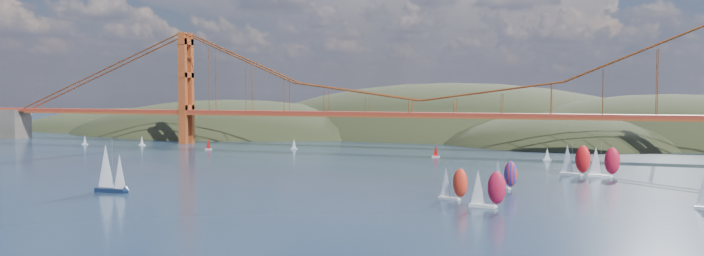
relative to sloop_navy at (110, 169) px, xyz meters
The scene contains 15 objects.
ground 56.19m from the sloop_navy, 33.57° to the right, with size 1200.00×1200.00×0.00m, color black.
headlands 264.43m from the sloop_navy, 69.70° to the left, with size 725.00×225.00×96.00m.
bridge 157.88m from the sloop_navy, 73.28° to the left, with size 552.00×12.00×55.00m.
sloop_navy is the anchor object (origin of this frame).
racer_0 87.91m from the sloop_navy, 10.93° to the left, with size 7.81×4.93×8.74m.
racer_1 96.00m from the sloop_navy, ahead, with size 8.34×3.77×9.44m.
racer_3 142.44m from the sloop_navy, 31.73° to the left, with size 9.16×4.02×10.40m.
racer_5 136.13m from the sloop_navy, 34.08° to the left, with size 9.57×5.86×10.72m.
racer_rwb 103.42m from the sloop_navy, 22.28° to the left, with size 7.75×5.39×8.68m.
distant_boat_0 171.13m from the sloop_navy, 132.70° to the left, with size 3.00×2.00×4.70m.
distant_boat_1 157.30m from the sloop_navy, 123.53° to the left, with size 3.00×2.00×4.70m.
distant_boat_2 128.42m from the sloop_navy, 109.99° to the left, with size 3.00×2.00×4.70m.
distant_boat_3 136.30m from the sloop_navy, 93.78° to the left, with size 3.00×2.00×4.70m.
distant_boat_8 158.68m from the sloop_navy, 50.04° to the left, with size 3.00×2.00×4.70m.
distant_boat_9 134.07m from the sloop_navy, 63.67° to the left, with size 3.00×2.00×4.70m.
Camera 1 is at (71.14, -114.86, 26.22)m, focal length 35.00 mm.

